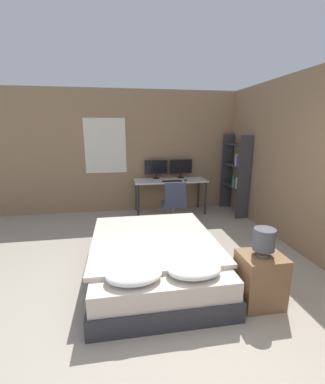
{
  "coord_description": "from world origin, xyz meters",
  "views": [
    {
      "loc": [
        -0.66,
        -1.65,
        1.87
      ],
      "look_at": [
        0.09,
        2.8,
        0.75
      ],
      "focal_mm": 24.0,
      "sensor_mm": 36.0,
      "label": 1
    }
  ],
  "objects_px": {
    "keyboard": "(172,181)",
    "office_chair": "(174,208)",
    "bookshelf": "(237,172)",
    "desk": "(170,184)",
    "nightstand": "(260,279)",
    "monitor_right": "(181,167)",
    "bed": "(154,258)",
    "bedside_lamp": "(264,240)",
    "monitor_left": "(156,168)",
    "computer_mouse": "(186,180)"
  },
  "relations": [
    {
      "from": "monitor_right",
      "to": "computer_mouse",
      "type": "bearing_deg",
      "value": -88.27
    },
    {
      "from": "bookshelf",
      "to": "monitor_right",
      "type": "bearing_deg",
      "value": 155.28
    },
    {
      "from": "keyboard",
      "to": "office_chair",
      "type": "xyz_separation_m",
      "value": [
        -0.08,
        -0.56,
        -0.42
      ]
    },
    {
      "from": "keyboard",
      "to": "office_chair",
      "type": "bearing_deg",
      "value": -97.71
    },
    {
      "from": "keyboard",
      "to": "bed",
      "type": "bearing_deg",
      "value": -106.86
    },
    {
      "from": "desk",
      "to": "computer_mouse",
      "type": "distance_m",
      "value": 0.38
    },
    {
      "from": "computer_mouse",
      "to": "monitor_right",
      "type": "bearing_deg",
      "value": 91.73
    },
    {
      "from": "office_chair",
      "to": "bookshelf",
      "type": "distance_m",
      "value": 1.68
    },
    {
      "from": "bed",
      "to": "bedside_lamp",
      "type": "relative_size",
      "value": 6.97
    },
    {
      "from": "bedside_lamp",
      "to": "bookshelf",
      "type": "relative_size",
      "value": 0.17
    },
    {
      "from": "monitor_left",
      "to": "nightstand",
      "type": "bearing_deg",
      "value": -79.56
    },
    {
      "from": "keyboard",
      "to": "bookshelf",
      "type": "relative_size",
      "value": 0.24
    },
    {
      "from": "office_chair",
      "to": "nightstand",
      "type": "bearing_deg",
      "value": -80.28
    },
    {
      "from": "bookshelf",
      "to": "nightstand",
      "type": "bearing_deg",
      "value": -110.2
    },
    {
      "from": "nightstand",
      "to": "monitor_right",
      "type": "relative_size",
      "value": 1.09
    },
    {
      "from": "monitor_right",
      "to": "bookshelf",
      "type": "height_order",
      "value": "bookshelf"
    },
    {
      "from": "nightstand",
      "to": "monitor_left",
      "type": "height_order",
      "value": "monitor_left"
    },
    {
      "from": "desk",
      "to": "office_chair",
      "type": "relative_size",
      "value": 1.79
    },
    {
      "from": "bedside_lamp",
      "to": "desk",
      "type": "relative_size",
      "value": 0.18
    },
    {
      "from": "keyboard",
      "to": "monitor_right",
      "type": "bearing_deg",
      "value": 54.78
    },
    {
      "from": "monitor_right",
      "to": "keyboard",
      "type": "relative_size",
      "value": 1.26
    },
    {
      "from": "bedside_lamp",
      "to": "desk",
      "type": "bearing_deg",
      "value": 96.13
    },
    {
      "from": "nightstand",
      "to": "office_chair",
      "type": "height_order",
      "value": "office_chair"
    },
    {
      "from": "nightstand",
      "to": "computer_mouse",
      "type": "xyz_separation_m",
      "value": [
        -0.05,
        3.05,
        0.49
      ]
    },
    {
      "from": "keyboard",
      "to": "bookshelf",
      "type": "height_order",
      "value": "bookshelf"
    },
    {
      "from": "office_chair",
      "to": "desk",
      "type": "bearing_deg",
      "value": 84.31
    },
    {
      "from": "bed",
      "to": "monitor_left",
      "type": "height_order",
      "value": "monitor_left"
    },
    {
      "from": "monitor_right",
      "to": "computer_mouse",
      "type": "xyz_separation_m",
      "value": [
        0.01,
        -0.41,
        -0.22
      ]
    },
    {
      "from": "keyboard",
      "to": "bookshelf",
      "type": "bearing_deg",
      "value": -4.72
    },
    {
      "from": "monitor_left",
      "to": "office_chair",
      "type": "height_order",
      "value": "monitor_left"
    },
    {
      "from": "nightstand",
      "to": "desk",
      "type": "height_order",
      "value": "desk"
    },
    {
      "from": "monitor_left",
      "to": "keyboard",
      "type": "bearing_deg",
      "value": -54.78
    },
    {
      "from": "nightstand",
      "to": "monitor_right",
      "type": "bearing_deg",
      "value": 91.02
    },
    {
      "from": "bed",
      "to": "monitor_left",
      "type": "bearing_deg",
      "value": 81.35
    },
    {
      "from": "bedside_lamp",
      "to": "monitor_right",
      "type": "relative_size",
      "value": 0.56
    },
    {
      "from": "bookshelf",
      "to": "desk",
      "type": "bearing_deg",
      "value": 167.38
    },
    {
      "from": "desk",
      "to": "monitor_right",
      "type": "relative_size",
      "value": 3.02
    },
    {
      "from": "bedside_lamp",
      "to": "bookshelf",
      "type": "distance_m",
      "value": 3.13
    },
    {
      "from": "computer_mouse",
      "to": "office_chair",
      "type": "xyz_separation_m",
      "value": [
        -0.38,
        -0.56,
        -0.43
      ]
    },
    {
      "from": "desk",
      "to": "office_chair",
      "type": "distance_m",
      "value": 0.83
    },
    {
      "from": "bedside_lamp",
      "to": "computer_mouse",
      "type": "relative_size",
      "value": 4.2
    },
    {
      "from": "bed",
      "to": "desk",
      "type": "relative_size",
      "value": 1.29
    },
    {
      "from": "computer_mouse",
      "to": "bed",
      "type": "bearing_deg",
      "value": -113.39
    },
    {
      "from": "monitor_left",
      "to": "computer_mouse",
      "type": "xyz_separation_m",
      "value": [
        0.59,
        -0.41,
        -0.22
      ]
    },
    {
      "from": "computer_mouse",
      "to": "bookshelf",
      "type": "xyz_separation_m",
      "value": [
        1.13,
        -0.12,
        0.18
      ]
    },
    {
      "from": "bookshelf",
      "to": "monitor_left",
      "type": "bearing_deg",
      "value": 162.98
    },
    {
      "from": "monitor_right",
      "to": "keyboard",
      "type": "height_order",
      "value": "monitor_right"
    },
    {
      "from": "bedside_lamp",
      "to": "keyboard",
      "type": "xyz_separation_m",
      "value": [
        -0.35,
        3.05,
        0.02
      ]
    },
    {
      "from": "computer_mouse",
      "to": "desk",
      "type": "bearing_deg",
      "value": 146.04
    },
    {
      "from": "desk",
      "to": "bed",
      "type": "bearing_deg",
      "value": -105.57
    }
  ]
}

